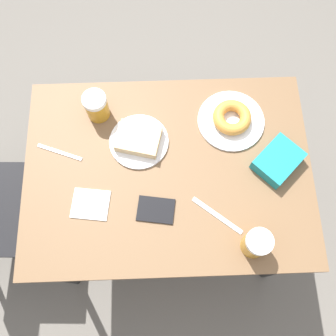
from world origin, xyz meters
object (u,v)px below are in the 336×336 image
Objects in this scene: beer_mug_left at (96,106)px; knife at (217,215)px; fork at (60,152)px; blue_pouch at (278,161)px; passport_near_edge at (156,210)px; beer_mug_center at (256,243)px; plate_with_cake at (139,140)px; napkin_folded at (91,204)px; plate_with_donut at (232,119)px.

knife is at bearing -134.37° from beer_mug_left.
blue_pouch is (-0.07, -0.78, 0.02)m from fork.
fork is 1.20× the size of passport_near_edge.
beer_mug_center reaches higher than fork.
plate_with_cake reaches higher than napkin_folded.
beer_mug_center is 0.68× the size of fork.
blue_pouch is (0.29, -0.12, -0.03)m from beer_mug_center.
passport_near_edge is at bearing -151.59° from beer_mug_left.
blue_pouch is at bearing -101.45° from plate_with_cake.
plate_with_donut reaches higher than passport_near_edge.
plate_with_cake is 1.56× the size of passport_near_edge.
beer_mug_center reaches higher than passport_near_edge.
fork is at bearing 99.32° from plate_with_donut.
plate_with_cake is at bearing -129.32° from beer_mug_left.
beer_mug_left is 0.43m from passport_near_edge.
fork and knife have the same top height.
napkin_folded is at bearing 101.04° from blue_pouch.
fork is at bearing 61.59° from beer_mug_center.
plate_with_cake is 0.87× the size of plate_with_donut.
knife is (-0.28, -0.26, -0.02)m from plate_with_cake.
beer_mug_left is 0.56× the size of blue_pouch.
fork is at bearing 30.88° from napkin_folded.
beer_mug_left is 0.58m from knife.
passport_near_edge is at bearing -167.84° from plate_with_cake.
napkin_folded is 0.84× the size of fork.
fork is 0.78m from blue_pouch.
passport_near_edge reaches higher than knife.
blue_pouch reaches higher than knife.
plate_with_cake is at bearing -83.90° from fork.
beer_mug_center reaches higher than knife.
blue_pouch is (0.16, -0.43, 0.02)m from passport_near_edge.
plate_with_cake is 0.50m from blue_pouch.
knife is 0.29m from blue_pouch.
passport_near_edge is 0.46m from blue_pouch.
beer_mug_center is 0.31m from blue_pouch.
passport_near_edge is at bearing 67.41° from beer_mug_center.
beer_mug_left is at bearing 70.89° from blue_pouch.
napkin_folded and fork have the same top height.
passport_near_edge is (-0.26, -0.06, -0.02)m from plate_with_cake.
plate_with_donut is at bearing -80.68° from fork.
plate_with_cake is at bearing -36.58° from napkin_folded.
beer_mug_left reaches higher than fork.
blue_pouch is (0.18, -0.23, 0.02)m from knife.
beer_mug_left is (0.12, 0.15, 0.04)m from plate_with_cake.
passport_near_edge is at bearing -123.32° from fork.
beer_mug_left is at bearing 50.68° from plate_with_cake.
plate_with_cake is at bearing 78.55° from blue_pouch.
napkin_folded is (-0.30, 0.51, -0.02)m from plate_with_donut.
napkin_folded is at bearing 82.90° from knife.
plate_with_donut is 0.50m from beer_mug_left.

